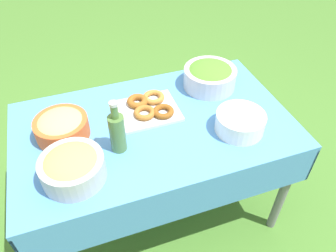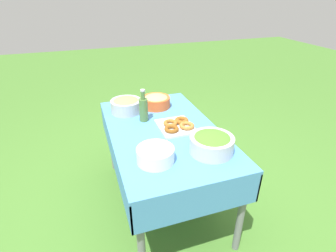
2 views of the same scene
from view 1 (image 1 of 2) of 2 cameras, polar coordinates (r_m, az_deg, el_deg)
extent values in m
plane|color=#477A2D|center=(2.22, -1.91, -14.02)|extent=(14.00, 14.00, 0.00)
cube|color=#4C8CD1|center=(1.66, -2.47, 0.02)|extent=(1.40, 0.83, 0.02)
cube|color=#4C8CD1|center=(2.04, -5.83, 4.80)|extent=(1.40, 0.01, 0.22)
cube|color=#4C8CD1|center=(1.50, 2.49, -13.44)|extent=(1.40, 0.01, 0.22)
cube|color=#4C8CD1|center=(2.00, 16.90, 1.90)|extent=(0.01, 0.83, 0.22)
cube|color=#4C8CD1|center=(1.75, -24.71, -8.04)|extent=(0.01, 0.83, 0.22)
cylinder|color=slate|center=(2.35, 10.11, 2.33)|extent=(0.05, 0.05, 0.72)
cylinder|color=slate|center=(2.16, -21.55, -5.07)|extent=(0.05, 0.05, 0.72)
cylinder|color=slate|center=(1.97, 19.55, -10.42)|extent=(0.05, 0.05, 0.72)
cylinder|color=silver|center=(1.89, 7.26, 8.34)|extent=(0.30, 0.30, 0.11)
ellipsoid|color=#51892D|center=(1.87, 7.37, 9.42)|extent=(0.26, 0.26, 0.07)
cylinder|color=#E05B28|center=(1.64, -17.99, -0.31)|extent=(0.25, 0.25, 0.10)
ellipsoid|color=tan|center=(1.62, -18.24, 0.56)|extent=(0.22, 0.22, 0.07)
cube|color=silver|center=(1.72, -3.61, 2.65)|extent=(0.31, 0.27, 0.02)
torus|color=#93561E|center=(1.75, -5.34, 4.32)|extent=(0.16, 0.16, 0.03)
torus|color=#B27533|center=(1.77, -2.54, 5.02)|extent=(0.17, 0.17, 0.03)
torus|color=#A36628|center=(1.68, -4.10, 2.33)|extent=(0.15, 0.15, 0.03)
torus|color=brown|center=(1.68, -0.82, 2.55)|extent=(0.16, 0.16, 0.03)
cylinder|color=white|center=(1.66, 12.23, -0.44)|extent=(0.24, 0.24, 0.01)
cylinder|color=white|center=(1.65, 12.29, -0.14)|extent=(0.24, 0.24, 0.01)
cylinder|color=white|center=(1.64, 12.35, 0.17)|extent=(0.24, 0.24, 0.01)
cylinder|color=white|center=(1.63, 12.41, 0.48)|extent=(0.24, 0.24, 0.01)
cylinder|color=white|center=(1.62, 12.47, 0.80)|extent=(0.24, 0.24, 0.01)
cylinder|color=white|center=(1.62, 12.53, 1.11)|extent=(0.24, 0.24, 0.01)
cylinder|color=white|center=(1.61, 12.59, 1.43)|extent=(0.24, 0.24, 0.01)
cylinder|color=white|center=(1.60, 12.66, 1.76)|extent=(0.24, 0.24, 0.01)
cylinder|color=#4C7238|center=(1.48, -8.79, -1.29)|extent=(0.07, 0.07, 0.19)
cylinder|color=#4C7238|center=(1.40, -9.34, 2.51)|extent=(0.03, 0.03, 0.07)
cylinder|color=#B7B7B7|center=(1.37, -9.52, 3.81)|extent=(0.04, 0.04, 0.02)
cylinder|color=#B2B7BC|center=(1.43, -16.23, -7.18)|extent=(0.27, 0.27, 0.11)
ellipsoid|color=#ADCC59|center=(1.40, -16.55, -6.10)|extent=(0.24, 0.24, 0.07)
camera|label=2|loc=(2.15, 59.28, 21.14)|focal=28.00mm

